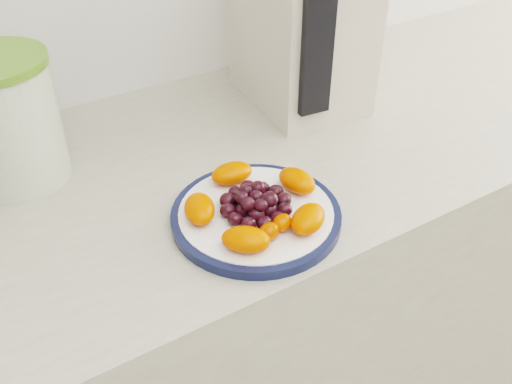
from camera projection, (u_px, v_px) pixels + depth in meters
counter at (249, 324)px, 1.23m from camera, size 3.50×0.60×0.90m
cabinet_face at (249, 333)px, 1.25m from camera, size 3.48×0.58×0.84m
plate_rim at (256, 216)px, 0.81m from camera, size 0.24×0.24×0.01m
plate_face at (256, 215)px, 0.80m from camera, size 0.22×0.22×0.02m
canister at (7, 124)px, 0.84m from camera, size 0.18×0.18×0.18m
appliance_body at (301, 18)px, 1.01m from camera, size 0.20×0.27×0.31m
appliance_panel at (317, 46)px, 0.90m from camera, size 0.06×0.02×0.23m
fruit_plate at (257, 204)px, 0.79m from camera, size 0.21×0.20×0.04m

